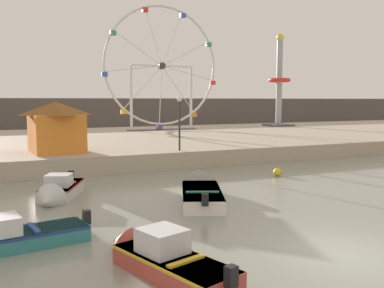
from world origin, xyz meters
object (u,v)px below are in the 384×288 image
motorboat_pale_grey (58,191)px  promenade_lamp_near (179,115)px  mooring_buoy_orange (277,172)px  carnival_booth_orange_canopy (56,126)px  motorboat_white_red_stripe (200,191)px  ferris_wheel_white_frame (162,68)px  motorboat_faded_red (156,256)px  drop_tower_steel_tower (279,87)px

motorboat_pale_grey → promenade_lamp_near: (8.01, 5.82, 2.93)m
promenade_lamp_near → mooring_buoy_orange: (3.71, -5.05, -3.05)m
carnival_booth_orange_canopy → promenade_lamp_near: bearing=-23.9°
motorboat_white_red_stripe → ferris_wheel_white_frame: size_ratio=0.42×
motorboat_faded_red → motorboat_white_red_stripe: (4.38, 6.61, -0.06)m
motorboat_pale_grey → ferris_wheel_white_frame: size_ratio=0.32×
motorboat_white_red_stripe → ferris_wheel_white_frame: (7.87, 25.67, 7.19)m
motorboat_pale_grey → motorboat_white_red_stripe: (5.64, -2.11, -0.05)m
drop_tower_steel_tower → ferris_wheel_white_frame: bearing=-178.7°
motorboat_faded_red → promenade_lamp_near: promenade_lamp_near is taller
ferris_wheel_white_frame → mooring_buoy_orange: bearing=-94.5°
motorboat_white_red_stripe → promenade_lamp_near: promenade_lamp_near is taller
drop_tower_steel_tower → mooring_buoy_orange: (-16.83, -23.14, -5.52)m
motorboat_white_red_stripe → motorboat_pale_grey: bearing=92.1°
ferris_wheel_white_frame → promenade_lamp_near: bearing=-107.2°
motorboat_pale_grey → drop_tower_steel_tower: size_ratio=0.37×
motorboat_white_red_stripe → ferris_wheel_white_frame: bearing=5.6°
ferris_wheel_white_frame → drop_tower_steel_tower: 15.14m
carnival_booth_orange_canopy → motorboat_pale_grey: bearing=-101.7°
ferris_wheel_white_frame → motorboat_faded_red: bearing=-110.8°
drop_tower_steel_tower → carnival_booth_orange_canopy: bearing=-150.4°
motorboat_pale_grey → drop_tower_steel_tower: drop_tower_steel_tower is taller
drop_tower_steel_tower → motorboat_white_red_stripe: bearing=-131.4°
motorboat_white_red_stripe → promenade_lamp_near: size_ratio=1.62×
motorboat_faded_red → mooring_buoy_orange: size_ratio=10.34×
motorboat_pale_grey → mooring_buoy_orange: (11.71, 0.76, -0.12)m
motorboat_pale_grey → carnival_booth_orange_canopy: carnival_booth_orange_canopy is taller
motorboat_white_red_stripe → mooring_buoy_orange: size_ratio=12.29×
mooring_buoy_orange → drop_tower_steel_tower: bearing=54.0°
ferris_wheel_white_frame → mooring_buoy_orange: (-1.79, -22.79, -7.25)m
motorboat_faded_red → drop_tower_steel_tower: bearing=-57.4°
motorboat_faded_red → mooring_buoy_orange: 14.12m
motorboat_pale_grey → carnival_booth_orange_canopy: size_ratio=1.06×
carnival_booth_orange_canopy → mooring_buoy_orange: carnival_booth_orange_canopy is taller
motorboat_white_red_stripe → motorboat_faded_red: bearing=169.1°
ferris_wheel_white_frame → carnival_booth_orange_canopy: (-12.50, -15.31, -4.86)m
motorboat_pale_grey → ferris_wheel_white_frame: (13.51, 23.55, 7.14)m
drop_tower_steel_tower → mooring_buoy_orange: bearing=-126.0°
drop_tower_steel_tower → mooring_buoy_orange: drop_tower_steel_tower is taller
motorboat_pale_grey → mooring_buoy_orange: 11.74m
motorboat_pale_grey → motorboat_white_red_stripe: motorboat_pale_grey is taller
ferris_wheel_white_frame → carnival_booth_orange_canopy: size_ratio=3.33×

